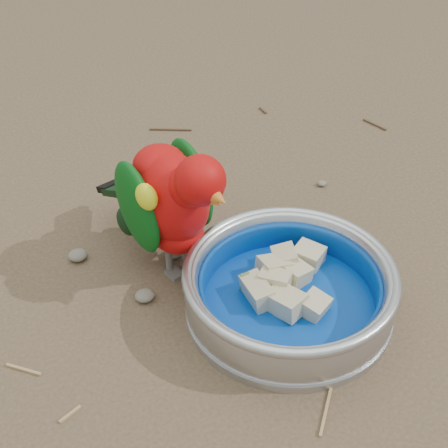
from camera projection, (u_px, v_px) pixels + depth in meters
name	position (u px, v px, depth m)	size (l,w,h in m)	color
ground	(306.00, 304.00, 0.79)	(60.00, 60.00, 0.00)	brown
food_bowl	(288.00, 306.00, 0.77)	(0.23, 0.23, 0.02)	#B2B2BA
bowl_wall	(290.00, 286.00, 0.75)	(0.23, 0.23, 0.04)	#B2B2BA
fruit_wedges	(289.00, 291.00, 0.76)	(0.14, 0.14, 0.03)	#C6B58D
lory_parrot	(173.00, 208.00, 0.78)	(0.10, 0.22, 0.17)	#B20A09
ground_debris	(282.00, 254.00, 0.85)	(0.90, 0.80, 0.01)	#A58254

